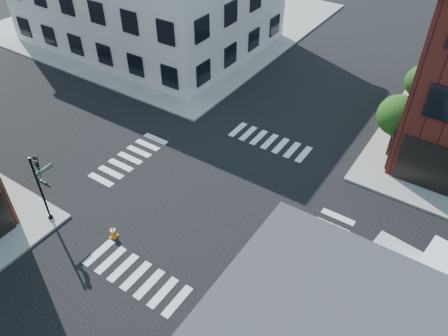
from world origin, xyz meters
TOP-DOWN VIEW (x-y plane):
  - ground at (0.00, 0.00)m, footprint 120.00×120.00m
  - sidewalk_nw at (-21.00, 21.00)m, footprint 30.00×30.00m
  - tree_near at (7.56, 9.98)m, footprint 2.69×2.69m
  - tree_far at (7.56, 15.98)m, footprint 2.43×2.43m
  - signal_pole at (-6.72, -6.68)m, footprint 1.29×1.24m
  - traffic_cone at (-2.84, -5.70)m, footprint 0.52×0.52m

SIDE VIEW (x-z plane):
  - ground at x=0.00m, z-range 0.00..0.00m
  - sidewalk_nw at x=-21.00m, z-range 0.00..0.15m
  - traffic_cone at x=-2.84m, z-range -0.01..0.75m
  - signal_pole at x=-6.72m, z-range 0.56..5.16m
  - tree_far at x=7.56m, z-range 0.84..4.91m
  - tree_near at x=7.56m, z-range 0.91..5.41m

